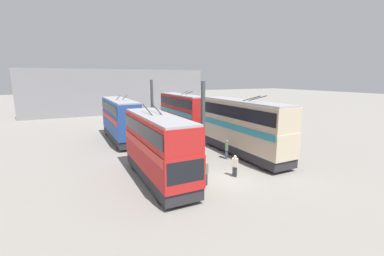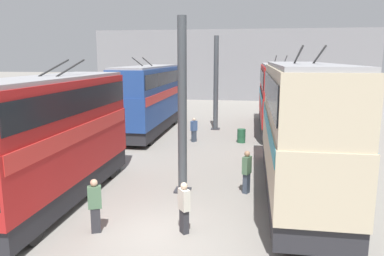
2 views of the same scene
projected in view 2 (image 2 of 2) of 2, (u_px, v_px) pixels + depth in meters
name	position (u px, v px, depth m)	size (l,w,h in m)	color
ground_plane	(161.00, 233.00, 11.93)	(240.00, 240.00, 0.00)	gray
depot_back_wall	(231.00, 65.00, 47.81)	(0.50, 36.00, 8.99)	gray
support_column_near	(182.00, 110.00, 15.00)	(0.65, 0.65, 7.10)	#42474C
support_column_far	(216.00, 85.00, 28.41)	(0.65, 0.65, 7.10)	#42474C
bus_left_near	(300.00, 122.00, 14.86)	(11.29, 2.54, 5.90)	black
bus_left_far	(278.00, 93.00, 28.42)	(11.32, 2.54, 5.64)	black
bus_right_near	(51.00, 132.00, 14.03)	(9.33, 2.54, 5.43)	black
bus_right_mid	(149.00, 95.00, 27.06)	(10.58, 2.54, 5.52)	black
person_aisle_midway	(194.00, 129.00, 24.63)	(0.48, 0.44, 1.60)	#384251
person_aisle_foreground	(184.00, 207.00, 11.78)	(0.48, 0.45, 1.68)	#2D2D33
person_by_right_row	(95.00, 204.00, 11.81)	(0.39, 0.48, 1.77)	#2D2D33
person_by_left_row	(247.00, 171.00, 15.27)	(0.48, 0.40, 1.79)	#384251
oil_drum	(241.00, 136.00, 24.47)	(0.56, 0.56, 0.90)	#235638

